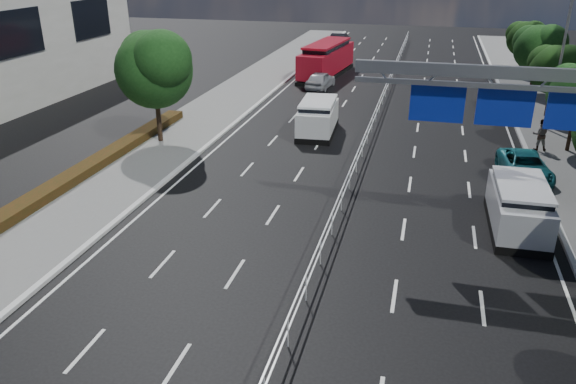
% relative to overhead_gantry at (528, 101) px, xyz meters
% --- Properties ---
extents(ground, '(160.00, 160.00, 0.00)m').
position_rel_overhead_gantry_xyz_m(ground, '(-6.74, -10.05, -5.61)').
color(ground, black).
rests_on(ground, ground).
extents(median_fence, '(0.05, 85.00, 1.02)m').
position_rel_overhead_gantry_xyz_m(median_fence, '(-6.74, 12.45, -5.08)').
color(median_fence, silver).
rests_on(median_fence, ground).
extents(overhead_gantry, '(10.24, 0.38, 7.45)m').
position_rel_overhead_gantry_xyz_m(overhead_gantry, '(0.00, 0.00, 0.00)').
color(overhead_gantry, gray).
rests_on(overhead_gantry, ground).
extents(streetlight_far, '(2.78, 2.40, 9.00)m').
position_rel_overhead_gantry_xyz_m(streetlight_far, '(3.76, 15.95, -0.40)').
color(streetlight_far, gray).
rests_on(streetlight_far, ground).
extents(near_tree_back, '(4.84, 4.51, 6.69)m').
position_rel_overhead_gantry_xyz_m(near_tree_back, '(-18.68, 7.92, -1.00)').
color(near_tree_back, black).
rests_on(near_tree_back, ground).
extents(far_tree_f, '(3.52, 3.28, 5.02)m').
position_rel_overhead_gantry_xyz_m(far_tree_f, '(4.50, 19.43, -2.12)').
color(far_tree_f, black).
rests_on(far_tree_f, ground).
extents(far_tree_g, '(3.96, 3.69, 5.45)m').
position_rel_overhead_gantry_xyz_m(far_tree_g, '(4.51, 26.92, -1.85)').
color(far_tree_g, black).
rests_on(far_tree_g, ground).
extents(far_tree_h, '(3.41, 3.18, 4.91)m').
position_rel_overhead_gantry_xyz_m(far_tree_h, '(4.50, 34.43, -2.18)').
color(far_tree_h, black).
rests_on(far_tree_h, ground).
extents(white_minivan, '(2.38, 4.98, 2.12)m').
position_rel_overhead_gantry_xyz_m(white_minivan, '(-10.02, 12.10, -4.57)').
color(white_minivan, black).
rests_on(white_minivan, ground).
extents(red_bus, '(3.61, 10.33, 3.02)m').
position_rel_overhead_gantry_xyz_m(red_bus, '(-12.75, 29.61, -4.03)').
color(red_bus, black).
rests_on(red_bus, ground).
extents(near_car_silver, '(2.11, 4.33, 1.42)m').
position_rel_overhead_gantry_xyz_m(near_car_silver, '(-12.29, 24.46, -4.89)').
color(near_car_silver, '#A5A7AC').
rests_on(near_car_silver, ground).
extents(near_car_dark, '(1.79, 5.05, 1.66)m').
position_rel_overhead_gantry_xyz_m(near_car_dark, '(-14.28, 46.11, -4.78)').
color(near_car_dark, black).
rests_on(near_car_dark, ground).
extents(silver_minivan, '(2.16, 4.94, 2.04)m').
position_rel_overhead_gantry_xyz_m(silver_minivan, '(0.51, 1.11, -4.60)').
color(silver_minivan, black).
rests_on(silver_minivan, ground).
extents(parked_car_teal, '(2.58, 4.74, 1.26)m').
position_rel_overhead_gantry_xyz_m(parked_car_teal, '(1.56, 7.22, -4.98)').
color(parked_car_teal, '#1B707A').
rests_on(parked_car_teal, ground).
extents(parked_car_dark, '(2.70, 5.25, 1.46)m').
position_rel_overhead_gantry_xyz_m(parked_car_dark, '(1.56, 19.95, -4.88)').
color(parked_car_dark, black).
rests_on(parked_car_dark, ground).
extents(pedestrian_b, '(0.88, 0.69, 1.79)m').
position_rel_overhead_gantry_xyz_m(pedestrian_b, '(2.86, 11.64, -4.57)').
color(pedestrian_b, gray).
rests_on(pedestrian_b, sidewalk_far).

